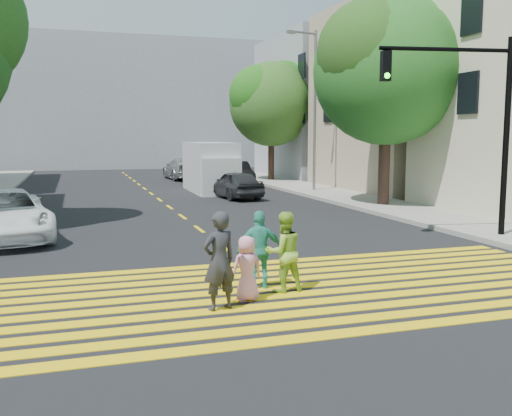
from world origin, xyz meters
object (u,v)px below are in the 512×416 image
pedestrian_woman (284,252)px  traffic_signal (473,110)px  white_sedan (4,215)px  dark_car_near (236,184)px  tree_right_near (388,63)px  pedestrian_child (247,268)px  silver_car (183,169)px  pedestrian_extra (260,250)px  dark_car_parked (235,174)px  pedestrian_man (219,261)px  white_van (211,169)px  tree_right_far (272,100)px

pedestrian_woman → traffic_signal: 8.23m
white_sedan → dark_car_near: bearing=33.8°
tree_right_near → pedestrian_child: size_ratio=7.37×
traffic_signal → dark_car_near: bearing=114.3°
dark_car_near → traffic_signal: traffic_signal is taller
silver_car → traffic_signal: size_ratio=0.90×
pedestrian_extra → dark_car_parked: (5.80, 22.67, -0.03)m
white_sedan → dark_car_parked: (11.15, 15.42, 0.01)m
pedestrian_extra → pedestrian_child: bearing=66.0°
dark_car_near → pedestrian_man: bearing=66.8°
pedestrian_woman → white_van: (3.19, 19.75, 0.48)m
pedestrian_woman → tree_right_near: bearing=-131.2°
dark_car_near → white_sedan: bearing=36.2°
white_sedan → tree_right_far: bearing=42.0°
silver_car → pedestrian_man: bearing=78.5°
white_sedan → white_van: bearing=44.6°
pedestrian_man → pedestrian_extra: pedestrian_man is taller
pedestrian_extra → white_van: (3.55, 19.41, 0.48)m
pedestrian_child → white_sedan: size_ratio=0.23×
pedestrian_man → traffic_signal: bearing=-170.5°
pedestrian_man → pedestrian_woman: size_ratio=1.11×
dark_car_parked → traffic_signal: (1.42, -19.50, 2.94)m
white_sedan → pedestrian_woman: bearing=-62.3°
tree_right_far → pedestrian_woman: size_ratio=5.12×
tree_right_far → dark_car_parked: size_ratio=1.78×
tree_right_near → silver_car: bearing=106.1°
pedestrian_man → traffic_signal: size_ratio=0.30×
pedestrian_woman → dark_car_parked: 23.64m
pedestrian_extra → traffic_signal: bearing=-146.6°
white_sedan → traffic_signal: (12.57, -4.08, 2.95)m
pedestrian_extra → silver_car: 28.92m
pedestrian_man → pedestrian_child: size_ratio=1.43×
tree_right_far → dark_car_parked: (-3.14, -2.38, -4.58)m
dark_car_near → dark_car_parked: 7.03m
dark_car_near → silver_car: silver_car is taller
pedestrian_woman → pedestrian_extra: pedestrian_woman is taller
pedestrian_man → dark_car_near: pedestrian_man is taller
tree_right_far → white_van: 8.79m
tree_right_near → pedestrian_extra: 14.80m
tree_right_far → dark_car_parked: tree_right_far is taller
pedestrian_man → silver_car: (4.78, 29.78, -0.11)m
traffic_signal → white_sedan: bearing=171.8°
pedestrian_woman → tree_right_far: bearing=-112.0°
dark_car_near → traffic_signal: bearing=97.7°
pedestrian_child → traffic_signal: size_ratio=0.21×
pedestrian_child → dark_car_parked: dark_car_parked is taller
pedestrian_man → dark_car_near: (5.01, 16.99, -0.18)m
dark_car_near → traffic_signal: (3.30, -12.72, 3.00)m
silver_car → dark_car_parked: size_ratio=1.15×
pedestrian_extra → silver_car: pedestrian_extra is taller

